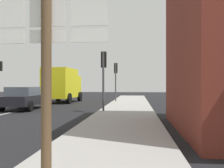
# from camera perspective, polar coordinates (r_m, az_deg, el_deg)

# --- Properties ---
(ground_plane) EXTENTS (80.00, 80.00, 0.00)m
(ground_plane) POSITION_cam_1_polar(r_m,az_deg,el_deg) (15.61, -22.11, -6.08)
(ground_plane) COLOR black
(sidewalk_right) EXTENTS (3.15, 44.00, 0.14)m
(sidewalk_right) POSITION_cam_1_polar(r_m,az_deg,el_deg) (11.85, 2.73, -7.65)
(sidewalk_right) COLOR #9E9B96
(sidewalk_right) RESTS_ON ground
(sedan_far) EXTENTS (2.11, 4.27, 1.47)m
(sedan_far) POSITION_cam_1_polar(r_m,az_deg,el_deg) (17.20, -19.42, -2.99)
(sedan_far) COLOR black
(sedan_far) RESTS_ON ground
(delivery_truck) EXTENTS (2.65, 5.08, 3.05)m
(delivery_truck) POSITION_cam_1_polar(r_m,az_deg,el_deg) (23.02, -11.30, -0.06)
(delivery_truck) COLOR yellow
(delivery_truck) RESTS_ON ground
(route_sign_post) EXTENTS (1.66, 0.14, 3.20)m
(route_sign_post) POSITION_cam_1_polar(r_m,az_deg,el_deg) (3.51, -14.70, 6.16)
(route_sign_post) COLOR brown
(route_sign_post) RESTS_ON ground
(traffic_light_far_right) EXTENTS (0.30, 0.49, 3.56)m
(traffic_light_far_right) POSITION_cam_1_polar(r_m,az_deg,el_deg) (22.41, 0.86, 2.46)
(traffic_light_far_right) COLOR #47474C
(traffic_light_far_right) RESTS_ON ground
(traffic_light_near_right) EXTENTS (0.30, 0.49, 3.50)m
(traffic_light_near_right) POSITION_cam_1_polar(r_m,az_deg,el_deg) (14.24, -1.93, 3.78)
(traffic_light_near_right) COLOR #47474C
(traffic_light_near_right) RESTS_ON ground
(traffic_light_far_left) EXTENTS (0.30, 0.49, 3.78)m
(traffic_light_far_left) POSITION_cam_1_polar(r_m,az_deg,el_deg) (25.24, -24.28, 2.54)
(traffic_light_far_left) COLOR #47474C
(traffic_light_far_left) RESTS_ON ground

